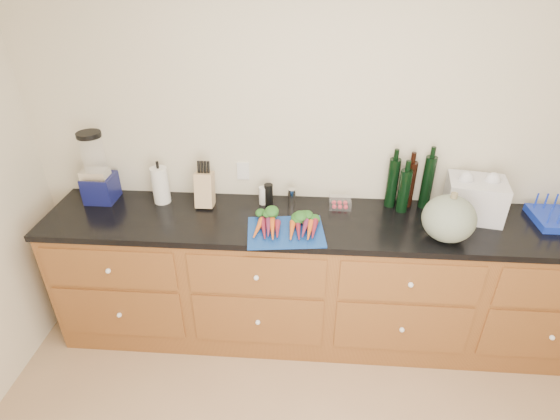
# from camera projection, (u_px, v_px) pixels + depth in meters

# --- Properties ---
(wall_back) EXTENTS (4.10, 0.05, 2.60)m
(wall_back) POSITION_uv_depth(u_px,v_px,m) (335.00, 146.00, 2.81)
(wall_back) COLOR beige
(wall_back) RESTS_ON ground
(cabinets) EXTENTS (3.60, 0.64, 0.90)m
(cabinets) POSITION_uv_depth(u_px,v_px,m) (329.00, 282.00, 2.96)
(cabinets) COLOR brown
(cabinets) RESTS_ON ground
(countertop) EXTENTS (3.64, 0.62, 0.04)m
(countertop) POSITION_uv_depth(u_px,v_px,m) (333.00, 223.00, 2.72)
(countertop) COLOR black
(countertop) RESTS_ON cabinets
(cutting_board) EXTENTS (0.49, 0.39, 0.01)m
(cutting_board) POSITION_uv_depth(u_px,v_px,m) (286.00, 232.00, 2.59)
(cutting_board) COLOR navy
(cutting_board) RESTS_ON countertop
(carrots) EXTENTS (0.40, 0.29, 0.06)m
(carrots) POSITION_uv_depth(u_px,v_px,m) (286.00, 224.00, 2.61)
(carrots) COLOR orange
(carrots) RESTS_ON cutting_board
(squash) EXTENTS (0.30, 0.30, 0.27)m
(squash) POSITION_uv_depth(u_px,v_px,m) (449.00, 219.00, 2.47)
(squash) COLOR #5D6B5A
(squash) RESTS_ON countertop
(blender_appliance) EXTENTS (0.19, 0.19, 0.48)m
(blender_appliance) POSITION_uv_depth(u_px,v_px,m) (97.00, 172.00, 2.84)
(blender_appliance) COLOR #10144E
(blender_appliance) RESTS_ON countertop
(paper_towel) EXTENTS (0.11, 0.11, 0.25)m
(paper_towel) POSITION_uv_depth(u_px,v_px,m) (160.00, 185.00, 2.86)
(paper_towel) COLOR silver
(paper_towel) RESTS_ON countertop
(knife_block) EXTENTS (0.11, 0.11, 0.22)m
(knife_block) POSITION_uv_depth(u_px,v_px,m) (205.00, 190.00, 2.83)
(knife_block) COLOR tan
(knife_block) RESTS_ON countertop
(grinder_salt) EXTENTS (0.05, 0.05, 0.12)m
(grinder_salt) POSITION_uv_depth(u_px,v_px,m) (263.00, 196.00, 2.87)
(grinder_salt) COLOR silver
(grinder_salt) RESTS_ON countertop
(grinder_pepper) EXTENTS (0.06, 0.06, 0.14)m
(grinder_pepper) POSITION_uv_depth(u_px,v_px,m) (269.00, 194.00, 2.86)
(grinder_pepper) COLOR black
(grinder_pepper) RESTS_ON countertop
(canister_chrome) EXTENTS (0.05, 0.05, 0.11)m
(canister_chrome) POSITION_uv_depth(u_px,v_px,m) (292.00, 197.00, 2.86)
(canister_chrome) COLOR silver
(canister_chrome) RESTS_ON countertop
(tomato_box) EXTENTS (0.14, 0.11, 0.07)m
(tomato_box) POSITION_uv_depth(u_px,v_px,m) (340.00, 203.00, 2.84)
(tomato_box) COLOR white
(tomato_box) RESTS_ON countertop
(bottles) EXTENTS (0.29, 0.15, 0.35)m
(bottles) POSITION_uv_depth(u_px,v_px,m) (409.00, 185.00, 2.78)
(bottles) COLOR black
(bottles) RESTS_ON countertop
(grocery_bag) EXTENTS (0.38, 0.33, 0.25)m
(grocery_bag) POSITION_uv_depth(u_px,v_px,m) (474.00, 198.00, 2.70)
(grocery_bag) COLOR silver
(grocery_bag) RESTS_ON countertop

